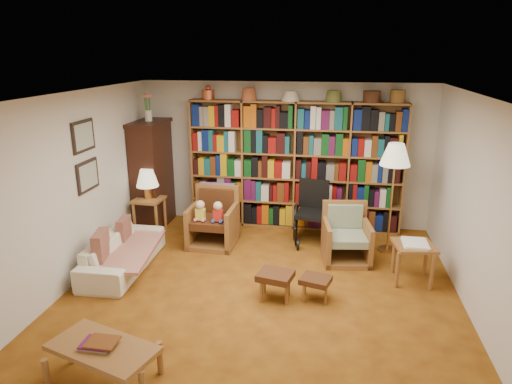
% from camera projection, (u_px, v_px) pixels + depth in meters
% --- Properties ---
extents(floor, '(5.00, 5.00, 0.00)m').
position_uv_depth(floor, '(262.00, 289.00, 5.97)').
color(floor, '#8F5516').
rests_on(floor, ground).
extents(ceiling, '(5.00, 5.00, 0.00)m').
position_uv_depth(ceiling, '(263.00, 95.00, 5.24)').
color(ceiling, white).
rests_on(ceiling, wall_back).
extents(wall_back, '(5.00, 0.00, 5.00)m').
position_uv_depth(wall_back, '(285.00, 155.00, 7.96)').
color(wall_back, silver).
rests_on(wall_back, floor).
extents(wall_front, '(5.00, 0.00, 5.00)m').
position_uv_depth(wall_front, '(209.00, 305.00, 3.25)').
color(wall_front, silver).
rests_on(wall_front, floor).
extents(wall_left, '(0.00, 5.00, 5.00)m').
position_uv_depth(wall_left, '(75.00, 189.00, 6.00)').
color(wall_left, silver).
rests_on(wall_left, floor).
extents(wall_right, '(0.00, 5.00, 5.00)m').
position_uv_depth(wall_right, '(479.00, 210.00, 5.21)').
color(wall_right, silver).
rests_on(wall_right, floor).
extents(bookshelf, '(3.60, 0.30, 2.42)m').
position_uv_depth(bookshelf, '(295.00, 162.00, 7.79)').
color(bookshelf, brown).
rests_on(bookshelf, floor).
extents(curio_cabinet, '(0.50, 0.95, 2.40)m').
position_uv_depth(curio_cabinet, '(152.00, 173.00, 7.94)').
color(curio_cabinet, '#341A0E').
rests_on(curio_cabinet, floor).
extents(framed_pictures, '(0.03, 0.52, 0.97)m').
position_uv_depth(framed_pictures, '(86.00, 156.00, 6.17)').
color(framed_pictures, black).
rests_on(framed_pictures, wall_left).
extents(sofa, '(1.69, 0.69, 0.49)m').
position_uv_depth(sofa, '(123.00, 252.00, 6.48)').
color(sofa, silver).
rests_on(sofa, floor).
extents(sofa_throw, '(0.95, 1.54, 0.04)m').
position_uv_depth(sofa_throw, '(126.00, 249.00, 6.46)').
color(sofa_throw, beige).
rests_on(sofa_throw, sofa).
extents(cushion_left, '(0.15, 0.37, 0.36)m').
position_uv_depth(cushion_left, '(124.00, 229.00, 6.77)').
color(cushion_left, maroon).
rests_on(cushion_left, sofa).
extents(cushion_right, '(0.21, 0.43, 0.42)m').
position_uv_depth(cushion_right, '(101.00, 249.00, 6.11)').
color(cushion_right, maroon).
rests_on(cushion_right, sofa).
extents(side_table_lamp, '(0.48, 0.48, 0.65)m').
position_uv_depth(side_table_lamp, '(149.00, 207.00, 7.60)').
color(side_table_lamp, brown).
rests_on(side_table_lamp, floor).
extents(table_lamp, '(0.37, 0.37, 0.50)m').
position_uv_depth(table_lamp, '(147.00, 179.00, 7.46)').
color(table_lamp, gold).
rests_on(table_lamp, side_table_lamp).
extents(armchair_leather, '(0.73, 0.79, 0.92)m').
position_uv_depth(armchair_leather, '(214.00, 220.00, 7.35)').
color(armchair_leather, brown).
rests_on(armchair_leather, floor).
extents(armchair_sage, '(0.76, 0.79, 0.83)m').
position_uv_depth(armchair_sage, '(346.00, 238.00, 6.80)').
color(armchair_sage, brown).
rests_on(armchair_sage, floor).
extents(wheelchair, '(0.58, 0.81, 1.01)m').
position_uv_depth(wheelchair, '(313.00, 214.00, 7.38)').
color(wheelchair, black).
rests_on(wheelchair, floor).
extents(floor_lamp, '(0.45, 0.45, 1.70)m').
position_uv_depth(floor_lamp, '(395.00, 159.00, 6.71)').
color(floor_lamp, gold).
rests_on(floor_lamp, floor).
extents(side_table_papers, '(0.58, 0.58, 0.57)m').
position_uv_depth(side_table_papers, '(414.00, 250.00, 6.06)').
color(side_table_papers, brown).
rests_on(side_table_papers, floor).
extents(footstool_a, '(0.48, 0.44, 0.36)m').
position_uv_depth(footstool_a, '(275.00, 277.00, 5.67)').
color(footstool_a, '#492313').
rests_on(footstool_a, floor).
extents(footstool_b, '(0.43, 0.39, 0.30)m').
position_uv_depth(footstool_b, '(316.00, 281.00, 5.66)').
color(footstool_b, '#492313').
rests_on(footstool_b, floor).
extents(coffee_table, '(1.11, 0.79, 0.45)m').
position_uv_depth(coffee_table, '(103.00, 351.00, 4.20)').
color(coffee_table, brown).
rests_on(coffee_table, floor).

